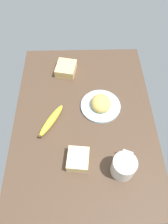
# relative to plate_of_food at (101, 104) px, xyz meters

# --- Properties ---
(tabletop) EXTENTS (0.90, 0.64, 0.02)m
(tabletop) POSITION_rel_plate_of_food_xyz_m (0.05, -0.08, -0.03)
(tabletop) COLOR #4C3828
(tabletop) RESTS_ON ground
(plate_of_food) EXTENTS (0.19, 0.19, 0.06)m
(plate_of_food) POSITION_rel_plate_of_food_xyz_m (0.00, 0.00, 0.00)
(plate_of_food) COLOR silver
(plate_of_food) RESTS_ON tabletop
(coffee_mug_black) EXTENTS (0.11, 0.09, 0.09)m
(coffee_mug_black) POSITION_rel_plate_of_food_xyz_m (0.31, 0.06, 0.03)
(coffee_mug_black) COLOR silver
(coffee_mug_black) RESTS_ON tabletop
(sandwich_main) EXTENTS (0.10, 0.09, 0.04)m
(sandwich_main) POSITION_rel_plate_of_food_xyz_m (0.27, -0.11, 0.00)
(sandwich_main) COLOR beige
(sandwich_main) RESTS_ON tabletop
(sandwich_side) EXTENTS (0.13, 0.12, 0.04)m
(sandwich_side) POSITION_rel_plate_of_food_xyz_m (-0.23, -0.17, 0.00)
(sandwich_side) COLOR #DBB77A
(sandwich_side) RESTS_ON tabletop
(banana) EXTENTS (0.18, 0.12, 0.03)m
(banana) POSITION_rel_plate_of_food_xyz_m (0.08, -0.23, -0.00)
(banana) COLOR yellow
(banana) RESTS_ON tabletop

